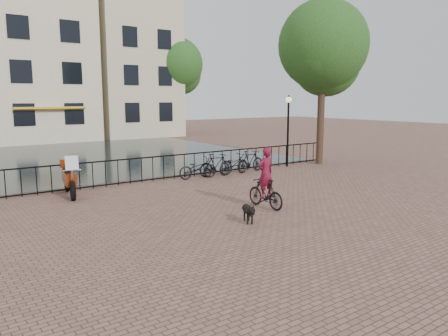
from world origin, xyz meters
TOP-DOWN VIEW (x-y plane):
  - ground at (0.00, 0.00)m, footprint 100.00×100.00m
  - canal_water at (0.00, 17.30)m, footprint 20.00×20.00m
  - railing at (0.00, 8.00)m, footprint 20.00×0.05m
  - canal_house_mid at (0.50, 30.00)m, footprint 8.00×9.50m
  - canal_house_right at (8.50, 30.00)m, footprint 7.00×9.00m
  - tree_near_right at (9.20, 7.30)m, footprint 4.48×4.48m
  - tree_far_right at (12.00, 27.00)m, footprint 4.76×4.76m
  - lamp_post at (7.20, 7.60)m, footprint 0.30×0.30m
  - cyclist at (0.84, 1.96)m, footprint 0.70×1.63m
  - dog at (-0.61, 1.01)m, footprint 0.58×0.85m
  - motorcycle at (-3.59, 7.25)m, footprint 0.87×2.23m
  - parked_bike_0 at (1.80, 7.40)m, footprint 1.77×0.79m
  - parked_bike_1 at (2.75, 7.40)m, footprint 1.69×0.58m
  - parked_bike_2 at (3.70, 7.40)m, footprint 1.78×0.81m
  - parked_bike_3 at (4.65, 7.40)m, footprint 1.71×0.68m

SIDE VIEW (x-z plane):
  - ground at x=0.00m, z-range 0.00..0.00m
  - canal_water at x=0.00m, z-range 0.00..0.00m
  - dog at x=-0.61m, z-range 0.00..0.55m
  - parked_bike_0 at x=1.80m, z-range 0.00..0.90m
  - parked_bike_2 at x=3.70m, z-range 0.00..0.90m
  - parked_bike_1 at x=2.75m, z-range 0.00..1.00m
  - parked_bike_3 at x=4.65m, z-range 0.00..1.00m
  - railing at x=0.00m, z-range -0.01..1.02m
  - motorcycle at x=-3.59m, z-range 0.00..1.55m
  - cyclist at x=0.84m, z-range -0.27..1.95m
  - lamp_post at x=7.20m, z-range 0.65..4.10m
  - canal_house_mid at x=0.50m, z-range 0.00..11.80m
  - tree_near_right at x=9.20m, z-range 1.85..10.09m
  - tree_far_right at x=12.00m, z-range 1.97..10.73m
  - canal_house_right at x=8.50m, z-range 0.00..13.30m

